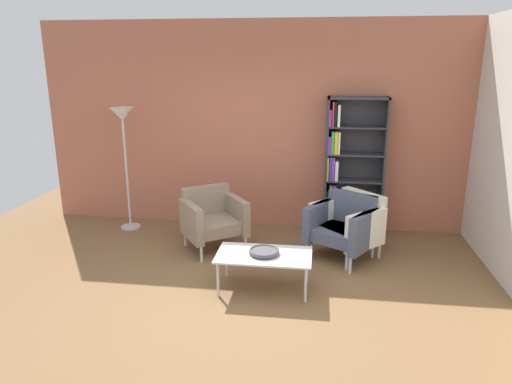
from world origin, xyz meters
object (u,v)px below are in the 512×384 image
decorative_bowl (264,251)px  armchair_corner_red (212,217)px  armchair_spare_guest (343,226)px  bookshelf_tall (348,167)px  armchair_by_bookshelf (350,223)px  floor_lamp_torchiere (123,129)px  coffee_table_low (264,257)px

decorative_bowl → armchair_corner_red: bearing=127.6°
decorative_bowl → armchair_corner_red: 1.30m
decorative_bowl → armchair_spare_guest: size_ratio=0.34×
bookshelf_tall → armchair_by_bookshelf: size_ratio=2.00×
decorative_bowl → floor_lamp_torchiere: bearing=143.4°
decorative_bowl → bookshelf_tall: bearing=63.2°
bookshelf_tall → armchair_spare_guest: bearing=-94.5°
bookshelf_tall → armchair_spare_guest: size_ratio=2.03×
decorative_bowl → armchair_by_bookshelf: (0.95, 1.05, -0.02)m
coffee_table_low → decorative_bowl: decorative_bowl is taller
armchair_by_bookshelf → floor_lamp_torchiere: size_ratio=0.55×
armchair_by_bookshelf → floor_lamp_torchiere: floor_lamp_torchiere is taller
coffee_table_low → decorative_bowl: size_ratio=3.12×
armchair_corner_red → armchair_spare_guest: same height
armchair_spare_guest → coffee_table_low: bearing=-101.1°
armchair_by_bookshelf → armchair_spare_guest: bearing=-85.8°
coffee_table_low → armchair_by_bookshelf: (0.95, 1.05, 0.05)m
coffee_table_low → armchair_by_bookshelf: 1.41m
coffee_table_low → armchair_by_bookshelf: armchair_by_bookshelf is taller
bookshelf_tall → floor_lamp_torchiere: 3.14m
armchair_spare_guest → floor_lamp_torchiere: (-3.02, 0.65, 1.03)m
decorative_bowl → armchair_corner_red: armchair_corner_red is taller
coffee_table_low → armchair_corner_red: (-0.79, 1.03, 0.05)m
coffee_table_low → bookshelf_tall: bearing=63.2°
floor_lamp_torchiere → armchair_spare_guest: bearing=-12.1°
coffee_table_low → floor_lamp_torchiere: bearing=143.4°
armchair_corner_red → floor_lamp_torchiere: floor_lamp_torchiere is taller
armchair_by_bookshelf → decorative_bowl: bearing=-86.4°
armchair_corner_red → floor_lamp_torchiere: size_ratio=0.54×
bookshelf_tall → armchair_corner_red: (-1.73, -0.82, -0.53)m
bookshelf_tall → decorative_bowl: 2.13m
bookshelf_tall → coffee_table_low: (-0.93, -1.85, -0.58)m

